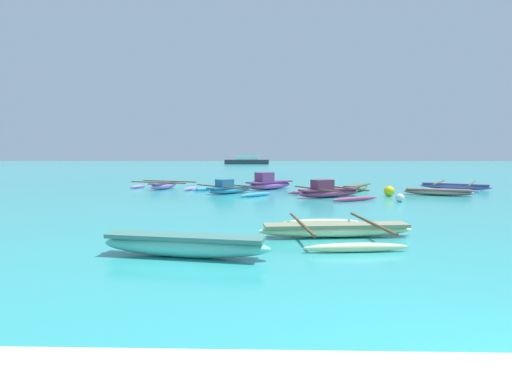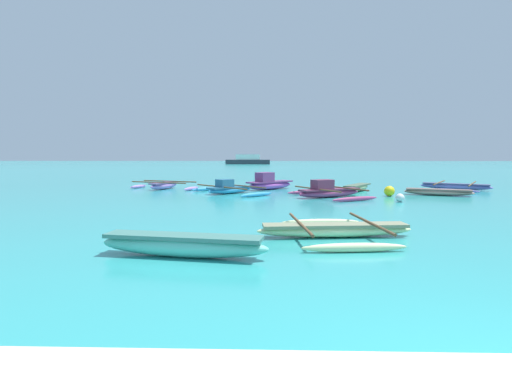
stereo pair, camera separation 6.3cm
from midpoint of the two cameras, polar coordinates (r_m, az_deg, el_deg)
moored_boat_0 at (r=10.18m, az=11.37°, el=-5.32°), size 3.95×3.54×0.39m
moored_boat_1 at (r=22.97m, az=14.37°, el=0.64°), size 2.14×2.96×0.38m
moored_boat_2 at (r=24.13m, az=-12.95°, el=0.92°), size 4.22×2.80×0.47m
moored_boat_3 at (r=8.20m, az=-10.17°, el=-7.40°), size 3.55×1.14×0.45m
moored_boat_4 at (r=26.06m, az=26.65°, el=0.72°), size 4.73×5.25×0.41m
moored_boat_5 at (r=21.00m, az=-3.77°, el=0.47°), size 4.49×4.59×0.76m
moored_boat_6 at (r=19.42m, az=10.41°, el=0.08°), size 4.04×4.58×0.86m
moored_boat_7 at (r=21.98m, az=24.68°, el=0.03°), size 3.27×1.85×0.32m
moored_boat_8 at (r=23.33m, az=1.94°, el=1.23°), size 2.99×2.84×1.01m
mooring_buoy_0 at (r=18.31m, az=19.96°, el=-0.78°), size 0.37×0.37×0.37m
mooring_buoy_1 at (r=20.65m, az=18.59°, el=0.13°), size 0.51×0.51×0.51m
distant_ferry at (r=83.77m, az=-1.15°, el=4.57°), size 9.21×2.03×2.03m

